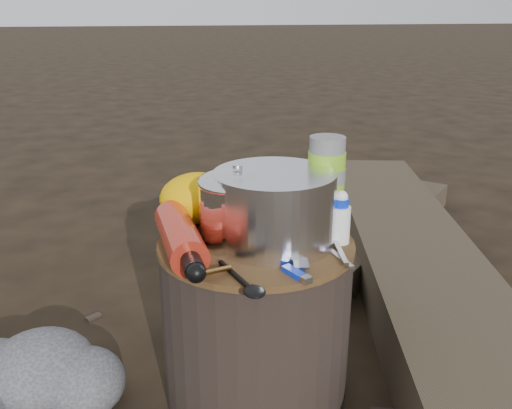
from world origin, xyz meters
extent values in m
plane|color=black|center=(0.00, 0.00, 0.00)|extent=(60.00, 60.00, 0.00)
cylinder|color=black|center=(0.00, 0.00, 0.20)|extent=(0.43, 0.43, 0.39)
cube|color=#3C3224|center=(0.60, 0.34, 0.09)|extent=(0.87, 2.11, 0.18)
cube|color=#3C3224|center=(0.65, 0.77, 0.05)|extent=(1.03, 1.01, 0.10)
cylinder|color=silver|center=(0.04, -0.01, 0.47)|extent=(0.26, 0.26, 0.16)
cylinder|color=silver|center=(-0.04, 0.00, 0.48)|extent=(0.17, 0.17, 0.17)
cylinder|color=#80C424|center=(0.17, 0.05, 0.50)|extent=(0.08, 0.08, 0.21)
cylinder|color=black|center=(0.11, 0.14, 0.45)|extent=(0.07, 0.07, 0.11)
ellipsoid|color=#F9B100|center=(-0.11, 0.14, 0.45)|extent=(0.18, 0.14, 0.12)
cube|color=#171251|center=(0.00, 0.17, 0.46)|extent=(0.10, 0.02, 0.12)
cube|color=#0D30DF|center=(0.03, -0.18, 0.40)|extent=(0.04, 0.07, 0.01)
cube|color=#B2B2B7|center=(0.06, -0.13, 0.40)|extent=(0.05, 0.11, 0.01)
cylinder|color=white|center=(0.18, -0.04, 0.45)|extent=(0.04, 0.04, 0.10)
camera|label=1|loc=(-0.25, -1.10, 0.88)|focal=39.07mm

